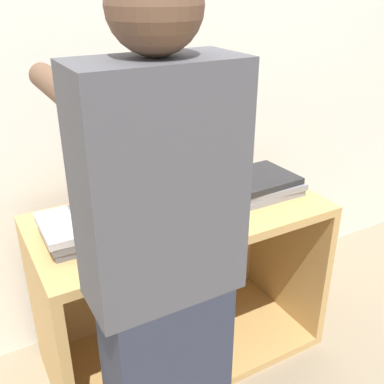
{
  "coord_description": "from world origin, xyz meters",
  "views": [
    {
      "loc": [
        -0.73,
        -1.09,
        1.53
      ],
      "look_at": [
        0.0,
        0.2,
        0.83
      ],
      "focal_mm": 42.0,
      "sensor_mm": 36.0,
      "label": 1
    }
  ],
  "objects_px": {
    "laptop_stack_left": "(92,226)",
    "person": "(162,280)",
    "laptop_stack_right": "(257,185)",
    "laptop_open": "(176,195)"
  },
  "relations": [
    {
      "from": "laptop_stack_left",
      "to": "person",
      "type": "bearing_deg",
      "value": -83.86
    },
    {
      "from": "laptop_open",
      "to": "laptop_stack_right",
      "type": "height_order",
      "value": "laptop_open"
    },
    {
      "from": "laptop_stack_left",
      "to": "laptop_stack_right",
      "type": "xyz_separation_m",
      "value": [
        0.72,
        -0.0,
        0.0
      ]
    },
    {
      "from": "laptop_stack_left",
      "to": "laptop_stack_right",
      "type": "distance_m",
      "value": 0.72
    },
    {
      "from": "laptop_stack_right",
      "to": "person",
      "type": "distance_m",
      "value": 0.81
    },
    {
      "from": "laptop_stack_left",
      "to": "person",
      "type": "relative_size",
      "value": 0.22
    },
    {
      "from": "laptop_stack_left",
      "to": "person",
      "type": "distance_m",
      "value": 0.47
    },
    {
      "from": "laptop_stack_right",
      "to": "person",
      "type": "relative_size",
      "value": 0.22
    },
    {
      "from": "laptop_stack_left",
      "to": "laptop_stack_right",
      "type": "bearing_deg",
      "value": -0.0
    },
    {
      "from": "laptop_stack_left",
      "to": "laptop_stack_right",
      "type": "relative_size",
      "value": 0.97
    }
  ]
}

